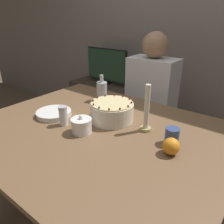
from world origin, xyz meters
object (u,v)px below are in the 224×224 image
(candle, at_px, (146,113))
(person_man_blue_shirt, at_px, (150,115))
(sugar_bowl, at_px, (81,125))
(sugar_shaker, at_px, (63,116))
(tv_monitor, at_px, (106,66))
(bottle, at_px, (102,91))
(cake, at_px, (112,111))

(candle, relative_size, person_man_blue_shirt, 0.22)
(sugar_bowl, height_order, sugar_shaker, sugar_shaker)
(tv_monitor, bearing_deg, sugar_shaker, -61.76)
(sugar_shaker, relative_size, bottle, 0.60)
(cake, height_order, person_man_blue_shirt, person_man_blue_shirt)
(cake, relative_size, sugar_bowl, 2.29)
(cake, relative_size, person_man_blue_shirt, 0.21)
(bottle, distance_m, person_man_blue_shirt, 0.55)
(tv_monitor, bearing_deg, sugar_bowl, -56.56)
(candle, xyz_separation_m, tv_monitor, (-1.09, 0.99, -0.05))
(cake, bearing_deg, person_man_blue_shirt, 95.53)
(candle, distance_m, tv_monitor, 1.47)
(person_man_blue_shirt, bearing_deg, tv_monitor, -24.42)
(sugar_bowl, bearing_deg, bottle, 117.01)
(bottle, bearing_deg, sugar_shaker, -79.89)
(cake, relative_size, candle, 0.98)
(sugar_bowl, distance_m, candle, 0.37)
(sugar_bowl, height_order, person_man_blue_shirt, person_man_blue_shirt)
(sugar_shaker, bearing_deg, sugar_bowl, -0.16)
(person_man_blue_shirt, relative_size, tv_monitor, 2.25)
(sugar_bowl, xyz_separation_m, sugar_shaker, (-0.15, 0.00, 0.02))
(sugar_shaker, bearing_deg, cake, 49.71)
(bottle, relative_size, person_man_blue_shirt, 0.16)
(cake, distance_m, sugar_bowl, 0.23)
(sugar_bowl, bearing_deg, cake, 79.69)
(cake, bearing_deg, sugar_shaker, -130.29)
(person_man_blue_shirt, height_order, tv_monitor, person_man_blue_shirt)
(sugar_bowl, distance_m, sugar_shaker, 0.15)
(candle, bearing_deg, person_man_blue_shirt, 115.20)
(cake, xyz_separation_m, person_man_blue_shirt, (-0.06, 0.64, -0.28))
(sugar_bowl, relative_size, candle, 0.43)
(cake, xyz_separation_m, sugar_bowl, (-0.04, -0.23, -0.02))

